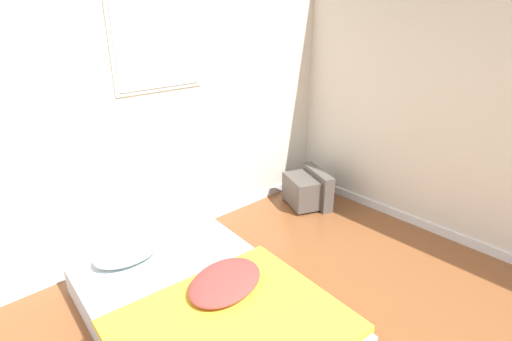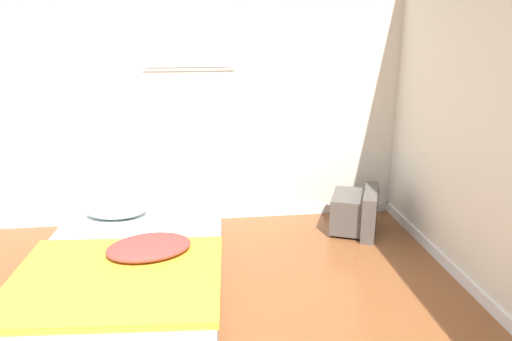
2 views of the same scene
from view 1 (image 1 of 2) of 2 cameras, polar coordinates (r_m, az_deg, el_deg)
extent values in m
cube|color=silver|center=(3.42, -22.36, 6.95)|extent=(7.55, 0.06, 2.60)
cube|color=white|center=(3.88, -19.38, -11.23)|extent=(7.55, 0.02, 0.09)
cube|color=silver|center=(3.54, -14.05, 17.82)|extent=(0.82, 0.01, 0.86)
cube|color=white|center=(3.54, -14.00, 17.82)|extent=(0.75, 0.01, 0.79)
cube|color=silver|center=(3.02, -7.65, -19.28)|extent=(1.48, 2.05, 0.23)
ellipsoid|color=silver|center=(3.40, -18.02, -11.06)|extent=(0.54, 0.38, 0.14)
cube|color=yellow|center=(2.69, -3.45, -21.32)|extent=(1.45, 1.23, 0.05)
ellipsoid|color=#993D38|center=(2.92, -4.43, -15.52)|extent=(0.69, 0.56, 0.11)
cube|color=#56514C|center=(4.53, 6.49, -2.89)|extent=(0.43, 0.53, 0.32)
cube|color=#56514C|center=(4.61, 8.72, -2.33)|extent=(0.32, 0.56, 0.40)
cube|color=black|center=(4.63, 9.41, -2.10)|extent=(0.18, 0.43, 0.29)
camera|label=2|loc=(2.29, 86.12, -4.36)|focal=35.00mm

